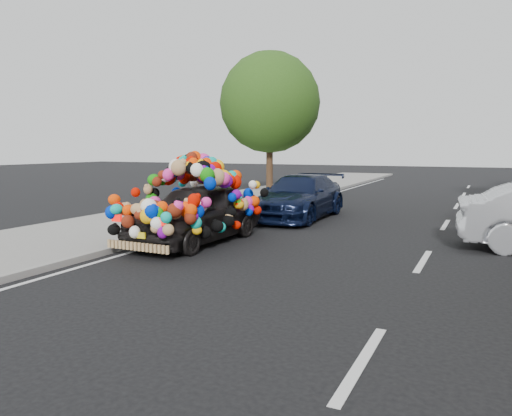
# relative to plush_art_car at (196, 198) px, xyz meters

# --- Properties ---
(ground) EXTENTS (100.00, 100.00, 0.00)m
(ground) POSITION_rel_plush_art_car_xyz_m (1.38, 0.18, -1.02)
(ground) COLOR black
(ground) RESTS_ON ground
(sidewalk) EXTENTS (4.00, 60.00, 0.12)m
(sidewalk) POSITION_rel_plush_art_car_xyz_m (-2.92, 0.18, -0.96)
(sidewalk) COLOR gray
(sidewalk) RESTS_ON ground
(kerb) EXTENTS (0.15, 60.00, 0.13)m
(kerb) POSITION_rel_plush_art_car_xyz_m (-0.97, 0.18, -0.95)
(kerb) COLOR gray
(kerb) RESTS_ON ground
(lane_markings) EXTENTS (6.00, 50.00, 0.01)m
(lane_markings) POSITION_rel_plush_art_car_xyz_m (4.98, 0.18, -1.01)
(lane_markings) COLOR silver
(lane_markings) RESTS_ON ground
(tree_near_sidewalk) EXTENTS (4.20, 4.20, 6.13)m
(tree_near_sidewalk) POSITION_rel_plush_art_car_xyz_m (-2.42, 9.68, 3.00)
(tree_near_sidewalk) COLOR #332114
(tree_near_sidewalk) RESTS_ON ground
(plush_art_car) EXTENTS (2.08, 4.23, 2.00)m
(plush_art_car) POSITION_rel_plush_art_car_xyz_m (0.00, 0.00, 0.00)
(plush_art_car) COLOR black
(plush_art_car) RESTS_ON ground
(navy_sedan) EXTENTS (1.87, 4.58, 1.33)m
(navy_sedan) POSITION_rel_plush_art_car_xyz_m (0.78, 4.68, -0.35)
(navy_sedan) COLOR black
(navy_sedan) RESTS_ON ground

